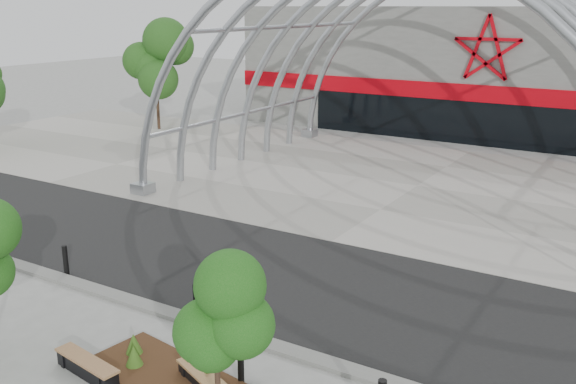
{
  "coord_description": "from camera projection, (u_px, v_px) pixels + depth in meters",
  "views": [
    {
      "loc": [
        9.77,
        -12.01,
        8.08
      ],
      "look_at": [
        0.0,
        4.0,
        2.6
      ],
      "focal_mm": 40.0,
      "sensor_mm": 36.0,
      "label": 1
    }
  ],
  "objects": [
    {
      "name": "bollard_2",
      "position": [
        196.0,
        299.0,
        17.31
      ],
      "size": [
        0.14,
        0.14,
        0.87
      ],
      "primitive_type": "cylinder",
      "color": "black",
      "rests_on": "ground"
    },
    {
      "name": "bench_0",
      "position": [
        87.0,
        367.0,
        14.5
      ],
      "size": [
        1.99,
        0.71,
        0.41
      ],
      "color": "black",
      "rests_on": "ground"
    },
    {
      "name": "vault_canopy",
      "position": [
        417.0,
        186.0,
        29.68
      ],
      "size": [
        20.8,
        15.8,
        20.36
      ],
      "color": "#9B9FA5",
      "rests_on": "ground"
    },
    {
      "name": "forecourt",
      "position": [
        417.0,
        186.0,
        29.68
      ],
      "size": [
        60.0,
        17.0,
        0.04
      ],
      "primitive_type": "cube",
      "color": "#9B988D",
      "rests_on": "ground"
    },
    {
      "name": "road",
      "position": [
        280.0,
        276.0,
        19.85
      ],
      "size": [
        140.0,
        7.0,
        0.02
      ],
      "primitive_type": "cube",
      "color": "black",
      "rests_on": "ground"
    },
    {
      "name": "kerb",
      "position": [
        203.0,
        324.0,
        16.77
      ],
      "size": [
        60.0,
        0.5,
        0.12
      ],
      "primitive_type": "cube",
      "color": "slate",
      "rests_on": "ground"
    },
    {
      "name": "street_tree_1",
      "position": [
        215.0,
        318.0,
        12.15
      ],
      "size": [
        1.4,
        1.4,
        3.31
      ],
      "color": "#331F17",
      "rests_on": "ground"
    },
    {
      "name": "arena_building",
      "position": [
        515.0,
        68.0,
        43.27
      ],
      "size": [
        34.0,
        15.24,
        8.0
      ],
      "color": "slate",
      "rests_on": "ground"
    },
    {
      "name": "ground",
      "position": [
        209.0,
        322.0,
        16.99
      ],
      "size": [
        140.0,
        140.0,
        0.0
      ],
      "primitive_type": "plane",
      "color": "gray",
      "rests_on": "ground"
    },
    {
      "name": "bollard_3",
      "position": [
        241.0,
        366.0,
        14.09
      ],
      "size": [
        0.15,
        0.15,
        0.91
      ],
      "primitive_type": "cylinder",
      "color": "black",
      "rests_on": "ground"
    },
    {
      "name": "bg_tree_0",
      "position": [
        155.0,
        60.0,
        42.08
      ],
      "size": [
        3.0,
        3.0,
        6.45
      ],
      "color": "black",
      "rests_on": "ground"
    },
    {
      "name": "bench_1",
      "position": [
        206.0,
        384.0,
        13.87
      ],
      "size": [
        1.95,
        1.12,
        0.4
      ],
      "color": "black",
      "rests_on": "ground"
    },
    {
      "name": "bollard_1",
      "position": [
        214.0,
        295.0,
        17.35
      ],
      "size": [
        0.17,
        0.17,
        1.07
      ],
      "primitive_type": "cylinder",
      "color": "black",
      "rests_on": "ground"
    },
    {
      "name": "bollard_0",
      "position": [
        66.0,
        261.0,
        19.78
      ],
      "size": [
        0.16,
        0.16,
        0.99
      ],
      "primitive_type": "cylinder",
      "color": "black",
      "rests_on": "ground"
    }
  ]
}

